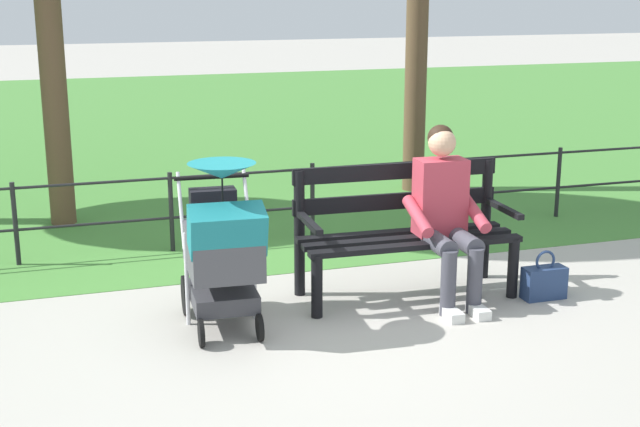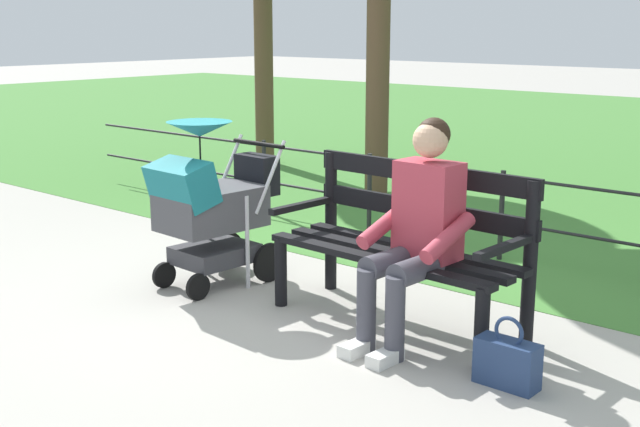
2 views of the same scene
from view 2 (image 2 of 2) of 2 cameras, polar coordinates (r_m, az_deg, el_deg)
name	(u,v)px [view 2 (image 2 of 2)]	position (r m, az deg, el deg)	size (l,w,h in m)	color
ground_plane	(290,296)	(5.58, -2.10, -5.69)	(60.00, 60.00, 0.00)	#ADA89E
park_bench	(405,237)	(5.00, 5.87, -1.66)	(1.62, 0.65, 0.96)	black
person_on_bench	(417,226)	(4.66, 6.68, -0.85)	(0.54, 0.74, 1.28)	#42424C
stroller	(210,202)	(5.70, -7.56, 0.80)	(0.55, 0.91, 1.15)	black
handbag	(507,362)	(4.31, 12.79, -9.97)	(0.32, 0.14, 0.37)	navy
park_fence	(486,204)	(6.51, 11.41, 0.67)	(8.92, 0.04, 0.70)	black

